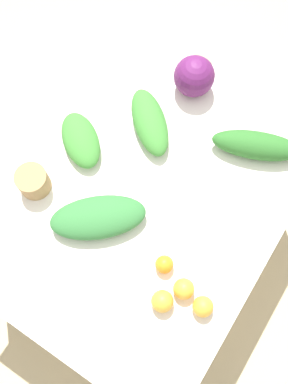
# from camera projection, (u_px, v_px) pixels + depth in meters

# --- Properties ---
(ground_plane) EXTENTS (8.00, 8.00, 0.00)m
(ground_plane) POSITION_uv_depth(u_px,v_px,m) (144.00, 238.00, 2.30)
(ground_plane) COLOR #C6B289
(dining_table) EXTENTS (1.29, 1.03, 0.72)m
(dining_table) POSITION_uv_depth(u_px,v_px,m) (144.00, 201.00, 1.70)
(dining_table) COLOR silver
(dining_table) RESTS_ON ground_plane
(cabbage_purple) EXTENTS (0.16, 0.16, 0.16)m
(cabbage_purple) POSITION_uv_depth(u_px,v_px,m) (194.00, 76.00, 1.70)
(cabbage_purple) COLOR #601E5B
(cabbage_purple) RESTS_ON dining_table
(paper_bag) EXTENTS (0.12, 0.12, 0.10)m
(paper_bag) POSITION_uv_depth(u_px,v_px,m) (33.00, 181.00, 1.58)
(paper_bag) COLOR #A87F51
(paper_bag) RESTS_ON dining_table
(greens_bunch_beet_tops) EXTENTS (0.35, 0.37, 0.09)m
(greens_bunch_beet_tops) POSITION_uv_depth(u_px,v_px,m) (98.00, 217.00, 1.54)
(greens_bunch_beet_tops) COLOR #337538
(greens_bunch_beet_tops) RESTS_ON dining_table
(greens_bunch_chard) EXTENTS (0.24, 0.36, 0.10)m
(greens_bunch_chard) POSITION_uv_depth(u_px,v_px,m) (257.00, 145.00, 1.63)
(greens_bunch_chard) COLOR #2D6B28
(greens_bunch_chard) RESTS_ON dining_table
(greens_bunch_scallion) EXTENTS (0.30, 0.31, 0.09)m
(greens_bunch_scallion) POSITION_uv_depth(u_px,v_px,m) (150.00, 122.00, 1.67)
(greens_bunch_scallion) COLOR #3D8433
(greens_bunch_scallion) RESTS_ON dining_table
(greens_bunch_dandelion) EXTENTS (0.26, 0.28, 0.07)m
(greens_bunch_dandelion) POSITION_uv_depth(u_px,v_px,m) (81.00, 140.00, 1.65)
(greens_bunch_dandelion) COLOR #3D8433
(greens_bunch_dandelion) RESTS_ON dining_table
(orange_0) EXTENTS (0.08, 0.08, 0.08)m
(orange_0) POSITION_uv_depth(u_px,v_px,m) (162.00, 301.00, 1.45)
(orange_0) COLOR #F9A833
(orange_0) RESTS_ON dining_table
(orange_1) EXTENTS (0.06, 0.06, 0.06)m
(orange_1) POSITION_uv_depth(u_px,v_px,m) (164.00, 264.00, 1.50)
(orange_1) COLOR orange
(orange_1) RESTS_ON dining_table
(orange_2) EXTENTS (0.07, 0.07, 0.07)m
(orange_2) POSITION_uv_depth(u_px,v_px,m) (203.00, 307.00, 1.45)
(orange_2) COLOR #F9A833
(orange_2) RESTS_ON dining_table
(orange_3) EXTENTS (0.07, 0.07, 0.07)m
(orange_3) POSITION_uv_depth(u_px,v_px,m) (184.00, 289.00, 1.46)
(orange_3) COLOR #F9A833
(orange_3) RESTS_ON dining_table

